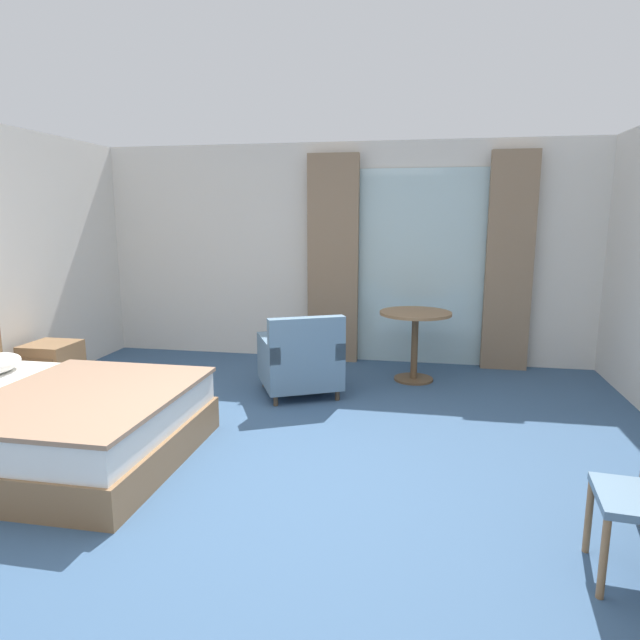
% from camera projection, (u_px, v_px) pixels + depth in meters
% --- Properties ---
extents(ground, '(6.48, 7.25, 0.10)m').
position_uv_depth(ground, '(266.00, 492.00, 3.57)').
color(ground, '#38567A').
extents(wall_back, '(6.08, 0.12, 2.56)m').
position_uv_depth(wall_back, '(342.00, 253.00, 6.57)').
color(wall_back, silver).
rests_on(wall_back, ground).
extents(balcony_glass_door, '(1.54, 0.02, 2.26)m').
position_uv_depth(balcony_glass_door, '(418.00, 268.00, 6.36)').
color(balcony_glass_door, silver).
rests_on(balcony_glass_door, ground).
extents(curtain_panel_left, '(0.60, 0.10, 2.43)m').
position_uv_depth(curtain_panel_left, '(333.00, 260.00, 6.43)').
color(curtain_panel_left, '#897056').
rests_on(curtain_panel_left, ground).
extents(curtain_panel_right, '(0.50, 0.10, 2.43)m').
position_uv_depth(curtain_panel_right, '(509.00, 263.00, 6.07)').
color(curtain_panel_right, '#897056').
rests_on(curtain_panel_right, ground).
extents(bed, '(2.07, 1.64, 1.00)m').
position_uv_depth(bed, '(36.00, 421.00, 3.94)').
color(bed, olive).
rests_on(bed, ground).
extents(nightstand, '(0.45, 0.46, 0.51)m').
position_uv_depth(nightstand, '(53.00, 368.00, 5.37)').
color(nightstand, olive).
rests_on(nightstand, ground).
extents(armchair_by_window, '(0.96, 0.97, 0.82)m').
position_uv_depth(armchair_by_window, '(301.00, 361.00, 5.32)').
color(armchair_by_window, slate).
rests_on(armchair_by_window, ground).
extents(round_cafe_table, '(0.75, 0.75, 0.74)m').
position_uv_depth(round_cafe_table, '(415.00, 329.00, 5.75)').
color(round_cafe_table, olive).
rests_on(round_cafe_table, ground).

